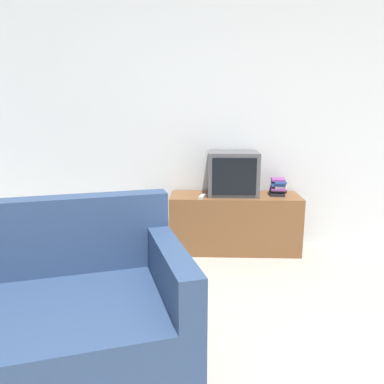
{
  "coord_description": "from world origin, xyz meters",
  "views": [
    {
      "loc": [
        -0.14,
        -1.09,
        1.47
      ],
      "look_at": [
        -0.25,
        2.16,
        0.76
      ],
      "focal_mm": 35.0,
      "sensor_mm": 36.0,
      "label": 1
    }
  ],
  "objects_px": {
    "book_stack": "(278,187)",
    "remote_on_stand": "(202,197)",
    "tv_stand": "(234,223)",
    "television": "(233,173)"
  },
  "relations": [
    {
      "from": "book_stack",
      "to": "remote_on_stand",
      "type": "xyz_separation_m",
      "value": [
        -0.79,
        -0.16,
        -0.07
      ]
    },
    {
      "from": "television",
      "to": "remote_on_stand",
      "type": "height_order",
      "value": "television"
    },
    {
      "from": "tv_stand",
      "to": "television",
      "type": "height_order",
      "value": "television"
    },
    {
      "from": "book_stack",
      "to": "remote_on_stand",
      "type": "relative_size",
      "value": 1.37
    },
    {
      "from": "tv_stand",
      "to": "television",
      "type": "xyz_separation_m",
      "value": [
        -0.02,
        0.03,
        0.53
      ]
    },
    {
      "from": "television",
      "to": "remote_on_stand",
      "type": "xyz_separation_m",
      "value": [
        -0.32,
        -0.16,
        -0.21
      ]
    },
    {
      "from": "television",
      "to": "remote_on_stand",
      "type": "relative_size",
      "value": 3.12
    },
    {
      "from": "television",
      "to": "book_stack",
      "type": "height_order",
      "value": "television"
    },
    {
      "from": "tv_stand",
      "to": "television",
      "type": "bearing_deg",
      "value": 129.15
    },
    {
      "from": "television",
      "to": "book_stack",
      "type": "bearing_deg",
      "value": 0.07
    }
  ]
}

